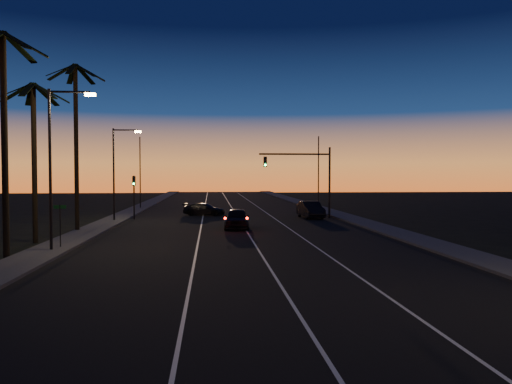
{
  "coord_description": "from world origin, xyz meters",
  "views": [
    {
      "loc": [
        -2.17,
        -8.37,
        4.31
      ],
      "look_at": [
        0.71,
        23.53,
        3.18
      ],
      "focal_mm": 35.0,
      "sensor_mm": 36.0,
      "label": 1
    }
  ],
  "objects": [
    {
      "name": "signal_mast",
      "position": [
        7.14,
        39.99,
        4.78
      ],
      "size": [
        7.1,
        0.41,
        7.0
      ],
      "color": "black",
      "rests_on": "ground"
    },
    {
      "name": "palm_far",
      "position": [
        -12.2,
        30.0,
        7.61
      ],
      "size": [
        4.25,
        4.16,
        12.53
      ],
      "color": "black",
      "rests_on": "ground"
    },
    {
      "name": "cross_car",
      "position": [
        -2.88,
        44.03,
        0.66
      ],
      "size": [
        4.78,
        3.04,
        1.29
      ],
      "color": "black",
      "rests_on": "road"
    },
    {
      "name": "lane_stripe_left",
      "position": [
        -3.0,
        30.0,
        0.02
      ],
      "size": [
        0.12,
        160.0,
        0.01
      ],
      "primitive_type": "cube",
      "color": "silver",
      "rests_on": "road"
    },
    {
      "name": "palm_mid",
      "position": [
        -13.2,
        24.0,
        6.25
      ],
      "size": [
        4.25,
        4.16,
        10.03
      ],
      "color": "black",
      "rests_on": "ground"
    },
    {
      "name": "streetlight_left_near",
      "position": [
        -10.7,
        20.0,
        5.32
      ],
      "size": [
        2.55,
        0.26,
        9.0
      ],
      "color": "black",
      "rests_on": "ground"
    },
    {
      "name": "lane_stripe_mid",
      "position": [
        0.5,
        30.0,
        0.02
      ],
      "size": [
        0.12,
        160.0,
        0.01
      ],
      "primitive_type": "cube",
      "color": "silver",
      "rests_on": "road"
    },
    {
      "name": "street_sign",
      "position": [
        -10.8,
        21.0,
        1.66
      ],
      "size": [
        0.7,
        0.06,
        2.6
      ],
      "color": "black",
      "rests_on": "ground"
    },
    {
      "name": "streetlight_left_far",
      "position": [
        -10.69,
        38.0,
        5.06
      ],
      "size": [
        2.55,
        0.26,
        8.5
      ],
      "color": "black",
      "rests_on": "ground"
    },
    {
      "name": "sidewalk_left",
      "position": [
        -11.2,
        30.0,
        0.08
      ],
      "size": [
        2.4,
        170.0,
        0.16
      ],
      "primitive_type": "cube",
      "color": "#383836",
      "rests_on": "ground"
    },
    {
      "name": "lane_stripe_right",
      "position": [
        4.0,
        30.0,
        0.02
      ],
      "size": [
        0.12,
        160.0,
        0.01
      ],
      "primitive_type": "cube",
      "color": "silver",
      "rests_on": "road"
    },
    {
      "name": "road",
      "position": [
        0.0,
        30.0,
        0.01
      ],
      "size": [
        20.0,
        170.0,
        0.01
      ],
      "primitive_type": "cube",
      "color": "black",
      "rests_on": "ground"
    },
    {
      "name": "far_pole_right",
      "position": [
        11.0,
        52.0,
        4.5
      ],
      "size": [
        0.14,
        0.14,
        9.0
      ],
      "primitive_type": "cylinder",
      "color": "black",
      "rests_on": "ground"
    },
    {
      "name": "right_car",
      "position": [
        7.62,
        40.05,
        0.83
      ],
      "size": [
        2.07,
        5.08,
        1.64
      ],
      "color": "black",
      "rests_on": "road"
    },
    {
      "name": "far_pole_left",
      "position": [
        -11.0,
        55.0,
        4.5
      ],
      "size": [
        0.14,
        0.14,
        9.0
      ],
      "primitive_type": "cylinder",
      "color": "black",
      "rests_on": "ground"
    },
    {
      "name": "signal_post",
      "position": [
        -9.5,
        39.98,
        2.89
      ],
      "size": [
        0.28,
        0.37,
        4.2
      ],
      "color": "black",
      "rests_on": "ground"
    },
    {
      "name": "palm_near",
      "position": [
        -12.6,
        18.0,
        7.07
      ],
      "size": [
        4.25,
        4.16,
        11.53
      ],
      "color": "black",
      "rests_on": "ground"
    },
    {
      "name": "lead_car",
      "position": [
        -0.14,
        31.09,
        0.82
      ],
      "size": [
        2.24,
        5.41,
        1.62
      ],
      "color": "black",
      "rests_on": "road"
    },
    {
      "name": "sidewalk_right",
      "position": [
        11.2,
        30.0,
        0.08
      ],
      "size": [
        2.4,
        170.0,
        0.16
      ],
      "primitive_type": "cube",
      "color": "#383836",
      "rests_on": "ground"
    }
  ]
}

